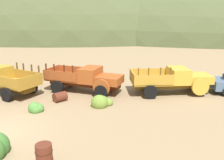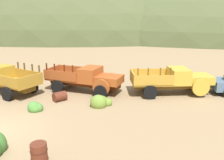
{
  "view_description": "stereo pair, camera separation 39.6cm",
  "coord_description": "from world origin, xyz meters",
  "px_view_note": "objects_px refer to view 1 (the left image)",
  "views": [
    {
      "loc": [
        8.04,
        -8.88,
        5.56
      ],
      "look_at": [
        4.01,
        7.55,
        1.03
      ],
      "focal_mm": 38.92,
      "sensor_mm": 36.0,
      "label": 1
    },
    {
      "loc": [
        8.42,
        -8.78,
        5.56
      ],
      "look_at": [
        4.01,
        7.55,
        1.03
      ],
      "focal_mm": 38.92,
      "sensor_mm": 36.0,
      "label": 2
    }
  ],
  "objects_px": {
    "truck_faded_yellow": "(176,80)",
    "oil_drum_by_truck": "(44,155)",
    "oil_drum_tipped": "(60,97)",
    "truck_oxide_orange": "(89,79)"
  },
  "relations": [
    {
      "from": "truck_faded_yellow",
      "to": "oil_drum_by_truck",
      "type": "height_order",
      "value": "truck_faded_yellow"
    },
    {
      "from": "oil_drum_tipped",
      "to": "truck_faded_yellow",
      "type": "bearing_deg",
      "value": 26.2
    },
    {
      "from": "truck_oxide_orange",
      "to": "oil_drum_tipped",
      "type": "relative_size",
      "value": 5.62
    },
    {
      "from": "truck_oxide_orange",
      "to": "oil_drum_by_truck",
      "type": "relative_size",
      "value": 6.47
    },
    {
      "from": "truck_faded_yellow",
      "to": "oil_drum_tipped",
      "type": "bearing_deg",
      "value": -171.68
    },
    {
      "from": "truck_oxide_orange",
      "to": "oil_drum_by_truck",
      "type": "bearing_deg",
      "value": -75.36
    },
    {
      "from": "truck_oxide_orange",
      "to": "oil_drum_tipped",
      "type": "height_order",
      "value": "truck_oxide_orange"
    },
    {
      "from": "oil_drum_by_truck",
      "to": "oil_drum_tipped",
      "type": "bearing_deg",
      "value": 110.9
    },
    {
      "from": "truck_faded_yellow",
      "to": "oil_drum_by_truck",
      "type": "bearing_deg",
      "value": -132.87
    },
    {
      "from": "truck_oxide_orange",
      "to": "oil_drum_tipped",
      "type": "xyz_separation_m",
      "value": [
        -1.26,
        -2.34,
        -0.68
      ]
    }
  ]
}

